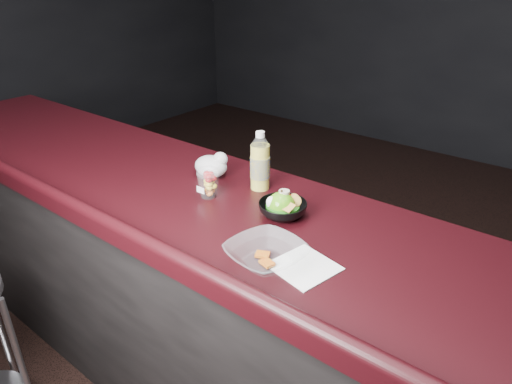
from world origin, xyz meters
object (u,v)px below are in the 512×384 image
(fruit_cup, at_px, (208,181))
(snack_bowl, at_px, (282,208))
(lemonade_bottle, at_px, (260,165))
(green_apple, at_px, (281,204))
(takeout_bowl, at_px, (266,254))

(fruit_cup, distance_m, snack_bowl, 0.30)
(lemonade_bottle, bearing_deg, fruit_cup, -121.51)
(snack_bowl, bearing_deg, green_apple, -175.40)
(lemonade_bottle, height_order, green_apple, lemonade_bottle)
(lemonade_bottle, xyz_separation_m, fruit_cup, (-0.10, -0.17, -0.03))
(lemonade_bottle, bearing_deg, takeout_bowl, -50.17)
(fruit_cup, bearing_deg, takeout_bowl, -25.93)
(green_apple, xyz_separation_m, snack_bowl, (0.00, 0.00, -0.01))
(lemonade_bottle, relative_size, green_apple, 2.35)
(fruit_cup, height_order, takeout_bowl, fruit_cup)
(takeout_bowl, bearing_deg, green_apple, 116.56)
(fruit_cup, relative_size, snack_bowl, 0.59)
(takeout_bowl, bearing_deg, lemonade_bottle, 129.83)
(lemonade_bottle, height_order, takeout_bowl, lemonade_bottle)
(green_apple, bearing_deg, fruit_cup, -170.98)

